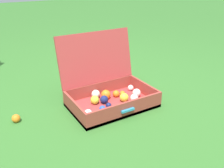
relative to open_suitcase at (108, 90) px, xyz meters
The scene contains 3 objects.
ground_plane 0.14m from the open_suitcase, behind, with size 16.00×16.00×0.00m, color #336B28.
open_suitcase is the anchor object (origin of this frame).
stray_ball_on_grass 0.74m from the open_suitcase, behind, with size 0.06×0.06×0.06m, color orange.
Camera 1 is at (-0.85, -1.63, 1.02)m, focal length 40.48 mm.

